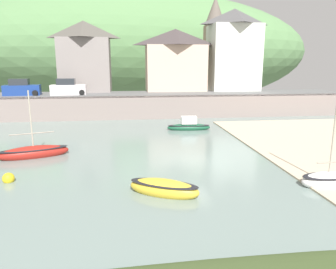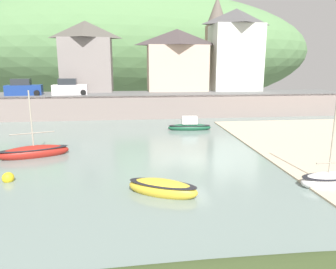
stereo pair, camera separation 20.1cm
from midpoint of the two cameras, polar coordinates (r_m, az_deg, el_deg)
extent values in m
cube|color=gray|center=(20.83, 3.71, -4.67)|extent=(48.00, 40.00, 0.06)
cube|color=gray|center=(37.05, -1.21, 4.90)|extent=(48.00, 2.40, 2.40)
cube|color=#606060|center=(40.58, -1.77, 7.20)|extent=(48.00, 9.00, 0.10)
ellipsoid|color=#59844F|center=(74.77, -6.99, 14.45)|extent=(80.00, 44.00, 24.95)
cube|color=gray|center=(45.07, -14.59, 11.82)|extent=(6.52, 4.80, 6.94)
pyramid|color=#524E47|center=(45.28, -14.92, 17.60)|extent=(6.82, 5.10, 2.19)
cube|color=beige|center=(45.21, 1.19, 11.68)|extent=(8.02, 4.90, 6.10)
pyramid|color=#423939|center=(45.34, 1.21, 16.90)|extent=(8.32, 5.20, 2.15)
cube|color=white|center=(47.09, 11.35, 13.18)|extent=(6.60, 5.41, 8.89)
pyramid|color=#4F4D4E|center=(47.50, 11.65, 19.81)|extent=(6.90, 5.71, 2.11)
cube|color=#A18270|center=(50.45, 8.04, 13.44)|extent=(2.80, 2.80, 9.24)
cone|color=#665B51|center=(51.01, 8.28, 20.93)|extent=(3.00, 3.00, 4.08)
ellipsoid|color=maroon|center=(23.28, -22.96, -3.04)|extent=(4.65, 2.54, 0.98)
ellipsoid|color=black|center=(23.21, -23.02, -2.40)|extent=(4.56, 2.49, 0.12)
cylinder|color=#B2A893|center=(22.80, -23.46, 2.61)|extent=(0.09, 0.09, 3.68)
cylinder|color=gray|center=(22.98, -23.24, 0.18)|extent=(2.65, 0.90, 0.07)
ellipsoid|color=#195134|center=(30.32, 3.51, 1.25)|extent=(4.13, 1.44, 0.73)
ellipsoid|color=black|center=(30.28, 3.52, 1.62)|extent=(4.05, 1.41, 0.12)
cube|color=silver|center=(30.19, 3.53, 2.58)|extent=(1.47, 0.91, 0.70)
ellipsoid|color=white|center=(18.42, 26.32, -7.37)|extent=(2.95, 1.41, 0.94)
ellipsoid|color=black|center=(18.34, 26.40, -6.61)|extent=(2.89, 1.39, 0.12)
cylinder|color=#B2A893|center=(17.65, 27.36, 2.79)|extent=(0.09, 0.09, 5.66)
cylinder|color=gray|center=(18.14, 26.62, -4.44)|extent=(1.48, 0.13, 0.07)
ellipsoid|color=gold|center=(15.53, -1.11, -9.63)|extent=(3.65, 2.65, 0.96)
ellipsoid|color=black|center=(15.43, -1.11, -8.72)|extent=(3.58, 2.59, 0.12)
cube|color=navy|center=(42.25, -24.61, 7.17)|extent=(4.26, 2.14, 1.20)
cube|color=#282D33|center=(42.26, -25.05, 8.43)|extent=(2.25, 1.72, 0.80)
cylinder|color=black|center=(42.58, -22.13, 7.04)|extent=(0.64, 0.22, 0.64)
cylinder|color=black|center=(41.04, -22.69, 6.82)|extent=(0.64, 0.22, 0.64)
cylinder|color=black|center=(43.54, -26.35, 6.77)|extent=(0.64, 0.22, 0.64)
cylinder|color=black|center=(42.04, -27.05, 6.54)|extent=(0.64, 0.22, 0.64)
cube|color=silver|center=(40.98, -17.38, 7.60)|extent=(4.18, 1.91, 1.20)
cube|color=#282D33|center=(40.96, -17.81, 8.91)|extent=(2.17, 1.61, 0.80)
cylinder|color=black|center=(41.54, -14.90, 7.42)|extent=(0.64, 0.22, 0.64)
cylinder|color=black|center=(39.96, -15.20, 7.22)|extent=(0.64, 0.22, 0.64)
cylinder|color=black|center=(42.10, -19.39, 7.20)|extent=(0.64, 0.22, 0.64)
cylinder|color=black|center=(40.54, -19.85, 6.99)|extent=(0.64, 0.22, 0.64)
sphere|color=yellow|center=(19.08, -26.76, -6.99)|extent=(0.62, 0.62, 0.62)
camera|label=1|loc=(0.10, -90.41, -0.09)|focal=34.31mm
camera|label=2|loc=(0.10, 89.59, 0.09)|focal=34.31mm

